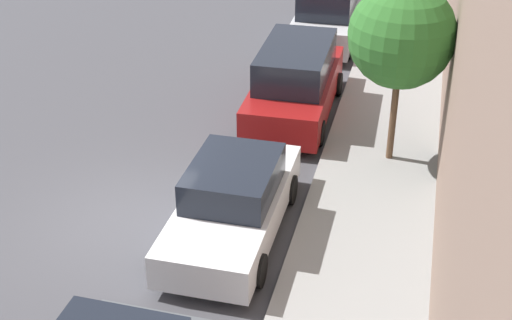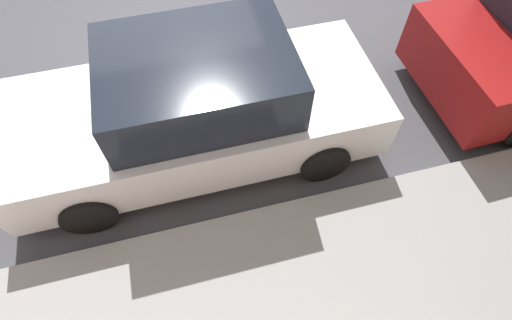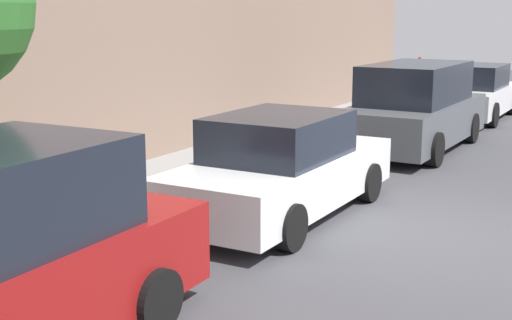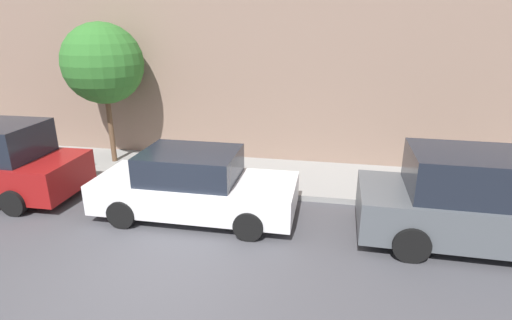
# 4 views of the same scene
# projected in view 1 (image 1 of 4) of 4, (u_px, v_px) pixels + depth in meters

# --- Properties ---
(ground_plane) EXTENTS (60.00, 60.00, 0.00)m
(ground_plane) POSITION_uv_depth(u_px,v_px,m) (124.00, 219.00, 14.51)
(ground_plane) COLOR #424247
(sidewalk) EXTENTS (2.63, 32.00, 0.15)m
(sidewalk) POSITION_uv_depth(u_px,v_px,m) (360.00, 251.00, 13.46)
(sidewalk) COLOR gray
(sidewalk) RESTS_ON ground_plane
(parked_sedan_third) EXTENTS (1.92, 4.50, 1.54)m
(parked_sedan_third) POSITION_uv_depth(u_px,v_px,m) (233.00, 202.00, 13.75)
(parked_sedan_third) COLOR silver
(parked_sedan_third) RESTS_ON ground_plane
(parked_minivan_fourth) EXTENTS (2.02, 4.94, 1.90)m
(parked_minivan_fourth) POSITION_uv_depth(u_px,v_px,m) (295.00, 81.00, 18.36)
(parked_minivan_fourth) COLOR maroon
(parked_minivan_fourth) RESTS_ON ground_plane
(parked_minivan_fifth) EXTENTS (2.02, 4.94, 1.90)m
(parked_minivan_fifth) POSITION_uv_depth(u_px,v_px,m) (328.00, 13.00, 23.26)
(parked_minivan_fifth) COLOR #B7BABF
(parked_minivan_fifth) RESTS_ON ground_plane
(street_tree) EXTENTS (2.29, 2.29, 4.10)m
(street_tree) POSITION_uv_depth(u_px,v_px,m) (402.00, 36.00, 15.02)
(street_tree) COLOR brown
(street_tree) RESTS_ON sidewalk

